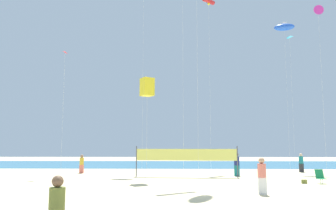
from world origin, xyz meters
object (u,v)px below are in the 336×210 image
object	(u,v)px
beachgoer_navy_shirt	(237,164)
beach_handbag	(304,182)
mother_figure	(57,208)
kite_cyan_diamond	(289,38)
beachgoer_mustard_shirt	(82,163)
kite_red_tube	(209,2)
beachgoer_coral_shirt	(262,175)
folding_beach_chair	(320,176)
kite_blue_inflatable	(284,27)
beachgoer_teal_shirt	(301,162)
kite_yellow_box	(147,87)
volleyball_net	(186,156)
kite_red_diamond	(65,58)
kite_magenta_delta	(318,11)

from	to	relation	value
beachgoer_navy_shirt	beach_handbag	size ratio (longest dim) A/B	5.92
mother_figure	kite_cyan_diamond	distance (m)	36.33
mother_figure	beachgoer_mustard_shirt	size ratio (longest dim) A/B	1.02
beachgoer_navy_shirt	kite_red_tube	distance (m)	19.19
beachgoer_coral_shirt	folding_beach_chair	bearing A→B (deg)	5.20
mother_figure	kite_blue_inflatable	bearing A→B (deg)	34.56
beachgoer_teal_shirt	beachgoer_navy_shirt	size ratio (longest dim) A/B	0.93
beachgoer_coral_shirt	kite_yellow_box	size ratio (longest dim) A/B	0.25
folding_beach_chair	beach_handbag	xyz separation A→B (m)	(-1.07, -0.09, -0.34)
beachgoer_mustard_shirt	kite_cyan_diamond	distance (m)	26.39
mother_figure	kite_cyan_diamond	size ratio (longest dim) A/B	0.11
beachgoer_navy_shirt	kite_cyan_diamond	xyz separation A→B (m)	(7.97, 9.83, 13.59)
beachgoer_mustard_shirt	kite_yellow_box	xyz separation A→B (m)	(6.36, -6.05, 5.84)
beachgoer_navy_shirt	kite_blue_inflatable	size ratio (longest dim) A/B	0.12
folding_beach_chair	kite_red_tube	world-z (taller)	kite_red_tube
folding_beach_chair	volleyball_net	bearing A→B (deg)	-177.95
kite_blue_inflatable	beachgoer_mustard_shirt	bearing A→B (deg)	-168.24
beachgoer_navy_shirt	folding_beach_chair	bearing A→B (deg)	124.69
kite_cyan_diamond	kite_red_diamond	world-z (taller)	kite_cyan_diamond
beachgoer_coral_shirt	beach_handbag	size ratio (longest dim) A/B	5.76
kite_cyan_diamond	kite_blue_inflatable	size ratio (longest dim) A/B	0.98
beach_handbag	beachgoer_mustard_shirt	bearing A→B (deg)	153.86
mother_figure	kite_magenta_delta	bearing A→B (deg)	27.48
beachgoer_mustard_shirt	beach_handbag	distance (m)	18.64
beachgoer_coral_shirt	kite_red_tube	size ratio (longest dim) A/B	0.10
kite_red_tube	kite_cyan_diamond	xyz separation A→B (m)	(9.27, 1.66, -3.73)
beach_handbag	folding_beach_chair	bearing A→B (deg)	4.72
mother_figure	kite_cyan_diamond	xyz separation A→B (m)	(15.70, 29.76, 13.69)
beachgoer_teal_shirt	kite_magenta_delta	distance (m)	14.38
kite_blue_inflatable	volleyball_net	bearing A→B (deg)	-143.63
beachgoer_mustard_shirt	kite_red_diamond	xyz separation A→B (m)	(-1.10, -2.22, 9.12)
mother_figure	kite_red_tube	xyz separation A→B (m)	(6.44, 28.10, 17.42)
beachgoer_teal_shirt	kite_blue_inflatable	size ratio (longest dim) A/B	0.11
kite_red_diamond	kite_blue_inflatable	bearing A→B (deg)	16.87
folding_beach_chair	volleyball_net	distance (m)	9.71
beachgoer_mustard_shirt	folding_beach_chair	size ratio (longest dim) A/B	1.86
beachgoer_mustard_shirt	kite_magenta_delta	size ratio (longest dim) A/B	0.11
beachgoer_teal_shirt	kite_blue_inflatable	distance (m)	14.06
kite_blue_inflatable	kite_magenta_delta	bearing A→B (deg)	-57.63
kite_magenta_delta	kite_blue_inflatable	size ratio (longest dim) A/B	1.02
kite_red_diamond	kite_magenta_delta	bearing A→B (deg)	7.26
beachgoer_coral_shirt	kite_blue_inflatable	xyz separation A→B (m)	(7.03, 17.44, 13.81)
folding_beach_chair	kite_red_tube	bearing A→B (deg)	142.12
volleyball_net	kite_yellow_box	size ratio (longest dim) A/B	1.08
volleyball_net	beachgoer_coral_shirt	bearing A→B (deg)	-69.75
beachgoer_navy_shirt	beachgoer_coral_shirt	bearing A→B (deg)	83.00
beachgoer_coral_shirt	beach_handbag	distance (m)	6.49
beachgoer_teal_shirt	kite_cyan_diamond	xyz separation A→B (m)	(1.26, 5.49, 13.65)
kite_blue_inflatable	mother_figure	bearing A→B (deg)	-118.01
volleyball_net	beach_handbag	world-z (taller)	volleyball_net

